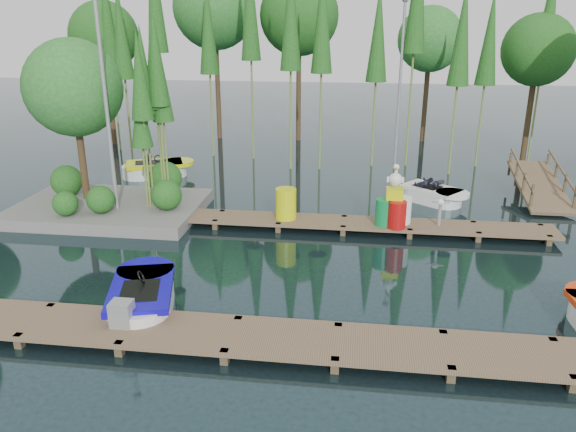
# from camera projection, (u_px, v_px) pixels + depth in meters

# --- Properties ---
(ground_plane) EXTENTS (90.00, 90.00, 0.00)m
(ground_plane) POSITION_uv_depth(u_px,v_px,m) (268.00, 258.00, 15.76)
(ground_plane) COLOR #1E3339
(near_dock) EXTENTS (18.00, 1.50, 0.50)m
(near_dock) POSITION_uv_depth(u_px,v_px,m) (232.00, 336.00, 11.48)
(near_dock) COLOR brown
(near_dock) RESTS_ON ground
(far_dock) EXTENTS (15.00, 1.20, 0.50)m
(far_dock) POSITION_uv_depth(u_px,v_px,m) (312.00, 222.00, 17.89)
(far_dock) COLOR brown
(far_dock) RESTS_ON ground
(island) EXTENTS (6.20, 4.20, 6.75)m
(island) POSITION_uv_depth(u_px,v_px,m) (96.00, 120.00, 18.55)
(island) COLOR slate
(island) RESTS_ON ground
(tree_screen) EXTENTS (34.42, 18.53, 10.31)m
(tree_screen) POSITION_uv_depth(u_px,v_px,m) (260.00, 24.00, 23.86)
(tree_screen) COLOR #422F1C
(tree_screen) RESTS_ON ground
(lamp_island) EXTENTS (0.30, 0.30, 7.25)m
(lamp_island) POSITION_uv_depth(u_px,v_px,m) (105.00, 90.00, 17.35)
(lamp_island) COLOR gray
(lamp_island) RESTS_ON ground
(lamp_rear) EXTENTS (0.30, 0.30, 7.25)m
(lamp_rear) POSITION_uv_depth(u_px,v_px,m) (401.00, 69.00, 24.11)
(lamp_rear) COLOR gray
(lamp_rear) RESTS_ON ground
(ramp) EXTENTS (1.50, 3.94, 1.49)m
(ramp) POSITION_uv_depth(u_px,v_px,m) (540.00, 185.00, 20.52)
(ramp) COLOR brown
(ramp) RESTS_ON ground
(boat_blue) EXTENTS (2.11, 3.27, 1.02)m
(boat_blue) POSITION_uv_depth(u_px,v_px,m) (143.00, 298.00, 12.89)
(boat_blue) COLOR white
(boat_blue) RESTS_ON ground
(boat_yellow_far) EXTENTS (3.27, 2.34, 1.49)m
(boat_yellow_far) POSITION_uv_depth(u_px,v_px,m) (156.00, 169.00, 23.69)
(boat_yellow_far) COLOR white
(boat_yellow_far) RESTS_ON ground
(boat_white_far) EXTENTS (2.76, 2.55, 1.23)m
(boat_white_far) POSITION_uv_depth(u_px,v_px,m) (432.00, 195.00, 20.45)
(boat_white_far) COLOR white
(boat_white_far) RESTS_ON ground
(utility_cabinet) EXTENTS (0.45, 0.38, 0.55)m
(utility_cabinet) POSITION_uv_depth(u_px,v_px,m) (122.00, 314.00, 11.65)
(utility_cabinet) COLOR gray
(utility_cabinet) RESTS_ON near_dock
(yellow_barrel) EXTENTS (0.66, 0.66, 0.99)m
(yellow_barrel) POSITION_uv_depth(u_px,v_px,m) (286.00, 204.00, 17.81)
(yellow_barrel) COLOR #D6E30B
(yellow_barrel) RESTS_ON far_dock
(drum_cluster) EXTENTS (1.12, 1.02, 1.93)m
(drum_cluster) POSITION_uv_depth(u_px,v_px,m) (395.00, 208.00, 17.22)
(drum_cluster) COLOR #0D7C39
(drum_cluster) RESTS_ON far_dock
(seagull_post) EXTENTS (0.54, 0.29, 0.86)m
(seagull_post) POSITION_uv_depth(u_px,v_px,m) (440.00, 208.00, 17.18)
(seagull_post) COLOR gray
(seagull_post) RESTS_ON far_dock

